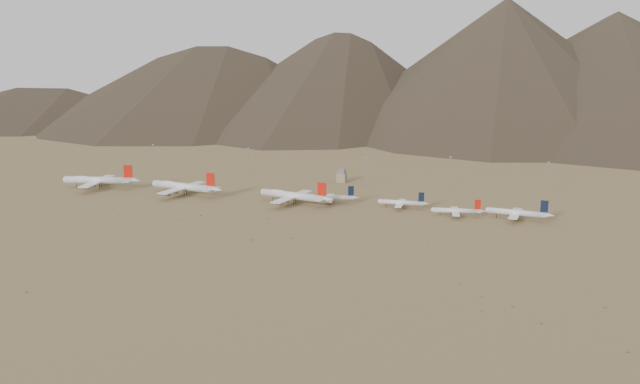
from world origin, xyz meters
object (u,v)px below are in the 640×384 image
(widebody_east, at_px, (294,196))
(control_tower, at_px, (342,176))
(widebody_west, at_px, (99,180))
(widebody_centre, at_px, (184,187))
(narrowbody_a, at_px, (332,197))
(narrowbody_b, at_px, (402,203))

(widebody_east, bearing_deg, control_tower, 93.48)
(widebody_west, xyz_separation_m, widebody_east, (176.53, -5.14, -0.49))
(widebody_west, relative_size, widebody_centre, 1.00)
(control_tower, bearing_deg, widebody_west, -155.55)
(widebody_west, height_order, control_tower, widebody_west)
(widebody_west, bearing_deg, control_tower, 13.10)
(widebody_centre, xyz_separation_m, narrowbody_a, (121.37, 8.56, -2.64))
(narrowbody_a, height_order, narrowbody_b, narrowbody_a)
(narrowbody_a, bearing_deg, widebody_centre, 171.78)
(widebody_west, xyz_separation_m, narrowbody_a, (203.18, 6.64, -2.68))
(widebody_centre, relative_size, narrowbody_b, 1.78)
(widebody_east, distance_m, narrowbody_a, 29.23)
(narrowbody_a, bearing_deg, control_tower, 87.65)
(narrowbody_a, distance_m, narrowbody_b, 54.26)
(widebody_centre, bearing_deg, control_tower, 47.28)
(widebody_west, xyz_separation_m, narrowbody_b, (257.44, 6.61, -2.94))
(control_tower, bearing_deg, narrowbody_b, -49.39)
(widebody_west, relative_size, control_tower, 5.66)
(narrowbody_a, bearing_deg, narrowbody_b, -12.29)
(narrowbody_b, bearing_deg, widebody_east, -173.96)
(widebody_centre, xyz_separation_m, control_tower, (107.50, 88.00, -1.67))
(widebody_centre, xyz_separation_m, widebody_east, (94.71, -3.23, -0.45))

